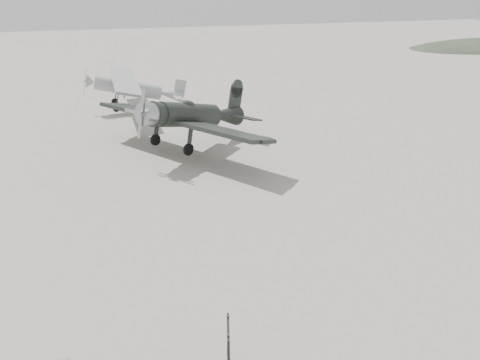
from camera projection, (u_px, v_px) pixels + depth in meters
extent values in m
plane|color=gray|center=(218.00, 224.00, 19.26)|extent=(160.00, 160.00, 0.00)
cylinder|color=black|center=(188.00, 116.00, 26.51)|extent=(4.25, 3.62, 1.36)
cone|color=black|center=(225.00, 104.00, 28.80)|extent=(2.78, 2.51, 1.26)
cylinder|color=#B1B3B6|center=(149.00, 128.00, 24.38)|extent=(1.42, 1.49, 1.20)
cone|color=#B1B3B6|center=(140.00, 131.00, 23.96)|extent=(0.60, 0.64, 0.54)
cube|color=#B1B3B6|center=(141.00, 130.00, 24.01)|extent=(0.15, 0.18, 2.53)
ellipsoid|color=black|center=(185.00, 106.00, 26.13)|extent=(1.25, 1.16, 0.45)
cube|color=black|center=(180.00, 124.00, 26.16)|extent=(8.52, 10.62, 0.21)
cube|color=black|center=(232.00, 101.00, 29.34)|extent=(3.27, 3.93, 0.10)
cube|color=black|center=(234.00, 87.00, 29.11)|extent=(1.00, 0.77, 1.75)
cylinder|color=black|center=(193.00, 154.00, 25.67)|extent=(0.63, 0.51, 0.66)
cylinder|color=black|center=(160.00, 144.00, 27.16)|extent=(0.63, 0.51, 0.66)
cylinder|color=#333333|center=(193.00, 142.00, 25.41)|extent=(0.15, 0.15, 1.36)
cylinder|color=#333333|center=(160.00, 133.00, 26.90)|extent=(0.15, 0.15, 1.36)
cylinder|color=black|center=(235.00, 107.00, 29.70)|extent=(0.22, 0.19, 0.21)
cylinder|color=#96989B|center=(128.00, 88.00, 34.90)|extent=(4.89, 1.13, 1.03)
cone|color=#96989B|center=(172.00, 85.00, 35.77)|extent=(1.70, 0.97, 0.94)
cone|color=#96989B|center=(90.00, 90.00, 34.18)|extent=(0.58, 0.99, 0.97)
cube|color=#96989B|center=(85.00, 91.00, 34.08)|extent=(0.05, 0.13, 2.06)
cube|color=#96989B|center=(122.00, 80.00, 34.57)|extent=(1.99, 10.34, 0.17)
cube|color=#96989B|center=(178.00, 84.00, 35.87)|extent=(0.91, 3.20, 0.07)
cube|color=#96989B|center=(179.00, 76.00, 35.65)|extent=(0.84, 0.09, 1.22)
cylinder|color=black|center=(121.00, 111.00, 34.37)|extent=(0.53, 0.14, 0.52)
cylinder|color=black|center=(119.00, 104.00, 36.18)|extent=(0.53, 0.14, 0.52)
cylinder|color=#333333|center=(120.00, 104.00, 34.16)|extent=(0.09, 0.09, 1.12)
cylinder|color=#333333|center=(118.00, 97.00, 35.96)|extent=(0.09, 0.09, 1.12)
cylinder|color=black|center=(181.00, 88.00, 36.06)|extent=(0.17, 0.07, 0.17)
cylinder|color=#333333|center=(229.00, 358.00, 11.52)|extent=(0.08, 0.08, 1.47)
cylinder|color=#333333|center=(228.00, 338.00, 12.15)|extent=(0.08, 0.08, 1.47)
cube|color=black|center=(228.00, 342.00, 11.77)|extent=(0.30, 1.01, 1.02)
cube|color=beige|center=(227.00, 341.00, 11.74)|extent=(0.20, 0.77, 0.20)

